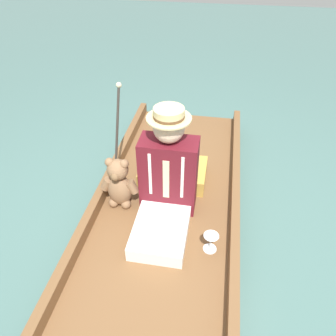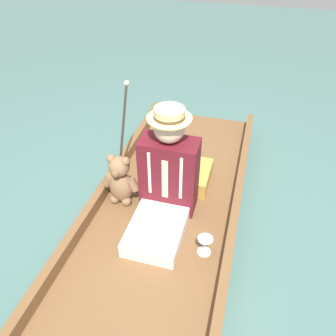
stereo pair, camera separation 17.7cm
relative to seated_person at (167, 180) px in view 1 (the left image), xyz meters
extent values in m
plane|color=#476B66|center=(0.01, 0.06, -0.44)|extent=(16.00, 16.00, 0.00)
cube|color=brown|center=(0.01, 0.06, -0.38)|extent=(1.09, 3.13, 0.14)
cube|color=brown|center=(-0.50, 0.06, -0.26)|extent=(0.06, 3.13, 0.10)
cube|color=brown|center=(0.53, 0.06, -0.26)|extent=(0.06, 3.13, 0.10)
cube|color=#B7933D|center=(0.01, -0.38, -0.24)|extent=(0.54, 0.38, 0.14)
cube|color=white|center=(0.00, 0.26, -0.25)|extent=(0.36, 0.46, 0.11)
cube|color=#5B141E|center=(0.00, -0.08, -0.02)|extent=(0.41, 0.21, 0.58)
cube|color=beige|center=(0.00, 0.03, 0.03)|extent=(0.04, 0.01, 0.32)
cube|color=white|center=(-0.11, 0.03, 0.06)|extent=(0.02, 0.01, 0.35)
cube|color=white|center=(0.11, 0.03, 0.06)|extent=(0.02, 0.01, 0.35)
sphere|color=beige|center=(0.00, -0.08, 0.38)|extent=(0.21, 0.21, 0.21)
cylinder|color=#CCB77F|center=(0.00, -0.08, 0.45)|extent=(0.29, 0.29, 0.01)
cylinder|color=#CCB77F|center=(0.00, -0.08, 0.48)|extent=(0.20, 0.20, 0.06)
cylinder|color=brown|center=(0.00, -0.08, 0.47)|extent=(0.20, 0.20, 0.02)
ellipsoid|color=#846042|center=(0.36, -0.02, -0.17)|extent=(0.18, 0.15, 0.27)
sphere|color=#846042|center=(0.36, -0.02, 0.02)|extent=(0.16, 0.16, 0.16)
sphere|color=brown|center=(0.36, 0.04, 0.01)|extent=(0.06, 0.06, 0.06)
sphere|color=#846042|center=(0.31, -0.02, 0.08)|extent=(0.07, 0.07, 0.07)
sphere|color=#846042|center=(0.42, -0.02, 0.08)|extent=(0.07, 0.07, 0.07)
cylinder|color=#846042|center=(0.27, -0.02, -0.13)|extent=(0.10, 0.07, 0.12)
cylinder|color=#846042|center=(0.46, -0.02, -0.13)|extent=(0.10, 0.07, 0.12)
sphere|color=#846042|center=(0.31, 0.01, -0.27)|extent=(0.08, 0.08, 0.08)
sphere|color=#846042|center=(0.41, 0.01, -0.27)|extent=(0.08, 0.08, 0.08)
cylinder|color=silver|center=(-0.34, 0.30, -0.30)|extent=(0.09, 0.09, 0.01)
cylinder|color=silver|center=(-0.34, 0.30, -0.26)|extent=(0.01, 0.01, 0.08)
cone|color=silver|center=(-0.34, 0.30, -0.19)|extent=(0.10, 0.10, 0.05)
cylinder|color=#2D2823|center=(0.46, -0.34, 0.07)|extent=(0.02, 0.37, 0.76)
sphere|color=beige|center=(0.46, -0.51, 0.44)|extent=(0.04, 0.04, 0.04)
camera|label=1|loc=(-0.31, 1.72, 1.47)|focal=35.00mm
camera|label=2|loc=(-0.48, 1.68, 1.47)|focal=35.00mm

